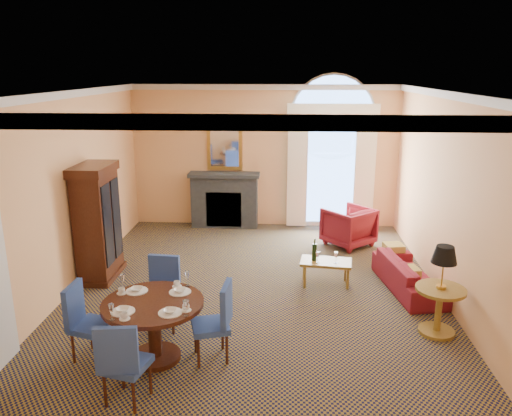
# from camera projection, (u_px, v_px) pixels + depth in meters

# --- Properties ---
(ground) EXTENTS (7.50, 7.50, 0.00)m
(ground) POSITION_uv_depth(u_px,v_px,m) (254.00, 293.00, 8.13)
(ground) COLOR #111336
(ground) RESTS_ON ground
(room_envelope) EXTENTS (6.04, 7.52, 3.45)m
(room_envelope) POSITION_uv_depth(u_px,v_px,m) (255.00, 134.00, 8.10)
(room_envelope) COLOR #F7B575
(room_envelope) RESTS_ON ground
(armoire) EXTENTS (0.57, 1.01, 1.99)m
(armoire) POSITION_uv_depth(u_px,v_px,m) (98.00, 224.00, 8.53)
(armoire) COLOR black
(armoire) RESTS_ON ground
(dining_table) EXTENTS (1.25, 1.25, 0.99)m
(dining_table) POSITION_uv_depth(u_px,v_px,m) (154.00, 317.00, 6.13)
(dining_table) COLOR black
(dining_table) RESTS_ON ground
(dining_chair_north) EXTENTS (0.48, 0.49, 1.00)m
(dining_chair_north) POSITION_uv_depth(u_px,v_px,m) (164.00, 287.00, 7.01)
(dining_chair_north) COLOR navy
(dining_chair_north) RESTS_ON ground
(dining_chair_south) EXTENTS (0.54, 0.54, 1.00)m
(dining_chair_south) POSITION_uv_depth(u_px,v_px,m) (122.00, 359.00, 5.26)
(dining_chair_south) COLOR navy
(dining_chair_south) RESTS_ON ground
(dining_chair_east) EXTENTS (0.55, 0.55, 1.00)m
(dining_chair_east) POSITION_uv_depth(u_px,v_px,m) (218.00, 317.00, 6.15)
(dining_chair_east) COLOR navy
(dining_chair_east) RESTS_ON ground
(dining_chair_west) EXTENTS (0.55, 0.55, 1.00)m
(dining_chair_west) POSITION_uv_depth(u_px,v_px,m) (83.00, 317.00, 6.15)
(dining_chair_west) COLOR navy
(dining_chair_west) RESTS_ON ground
(sofa) EXTENTS (0.97, 1.85, 0.51)m
(sofa) POSITION_uv_depth(u_px,v_px,m) (410.00, 275.00, 8.20)
(sofa) COLOR maroon
(sofa) RESTS_ON ground
(armchair) EXTENTS (1.22, 1.22, 0.80)m
(armchair) POSITION_uv_depth(u_px,v_px,m) (348.00, 226.00, 10.24)
(armchair) COLOR maroon
(armchair) RESTS_ON ground
(coffee_table) EXTENTS (0.89, 0.57, 0.81)m
(coffee_table) POSITION_uv_depth(u_px,v_px,m) (325.00, 262.00, 8.34)
(coffee_table) COLOR olive
(coffee_table) RESTS_ON ground
(side_table) EXTENTS (0.67, 0.67, 1.25)m
(side_table) POSITION_uv_depth(u_px,v_px,m) (442.00, 281.00, 6.70)
(side_table) COLOR olive
(side_table) RESTS_ON ground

